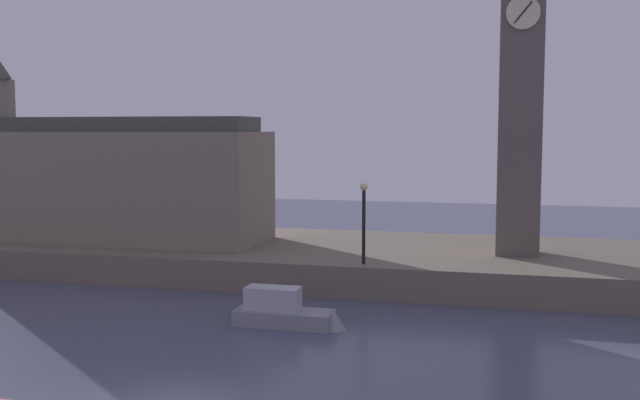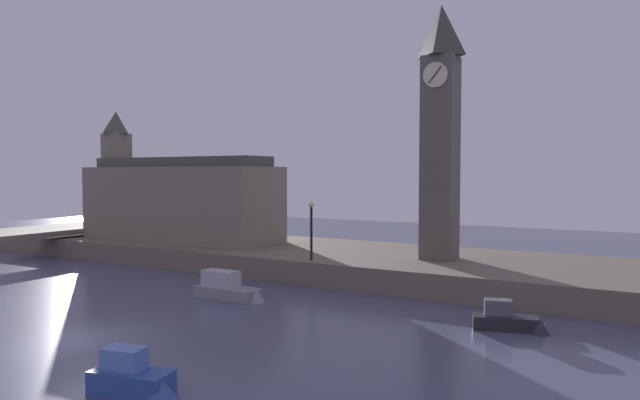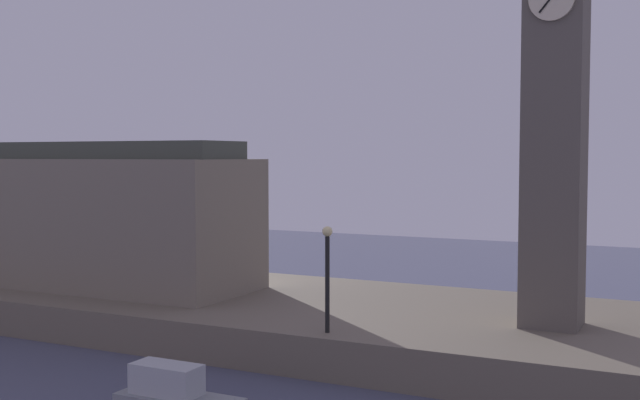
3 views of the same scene
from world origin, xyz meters
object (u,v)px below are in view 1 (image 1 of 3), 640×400
at_px(streetlamp, 364,213).
at_px(boat_cruiser_grey, 292,313).
at_px(clock_tower, 521,84).
at_px(parliament_hall, 105,179).

height_order(streetlamp, boat_cruiser_grey, streetlamp).
height_order(clock_tower, parliament_hall, clock_tower).
bearing_deg(clock_tower, boat_cruiser_grey, -129.26).
height_order(parliament_hall, boat_cruiser_grey, parliament_hall).
relative_size(streetlamp, boat_cruiser_grey, 0.83).
relative_size(parliament_hall, boat_cruiser_grey, 3.86).
xyz_separation_m(parliament_hall, boat_cruiser_grey, (13.90, -10.10, -4.37)).
xyz_separation_m(clock_tower, parliament_hall, (-22.42, -0.33, -4.94)).
xyz_separation_m(streetlamp, boat_cruiser_grey, (-1.69, -5.85, -3.32)).
bearing_deg(streetlamp, clock_tower, 33.83).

